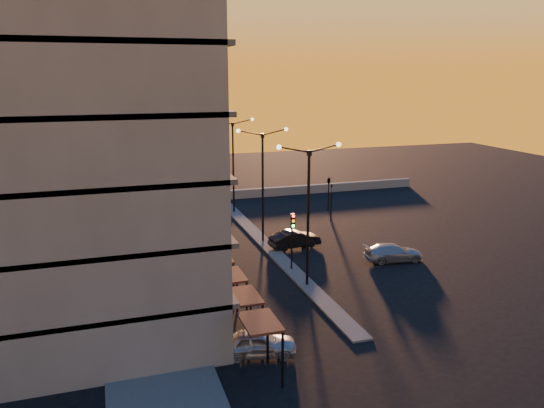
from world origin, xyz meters
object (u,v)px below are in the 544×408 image
(traffic_light_main, at_px, (292,232))
(car_wagon, at_px, (394,253))
(car_hatchback, at_px, (258,343))
(car_sedan, at_px, (295,239))
(streetlamp_mid, at_px, (263,176))

(traffic_light_main, xyz_separation_m, car_wagon, (8.00, -0.34, -2.24))
(car_hatchback, bearing_deg, car_wagon, -39.29)
(traffic_light_main, relative_size, car_wagon, 0.96)
(traffic_light_main, height_order, car_hatchback, traffic_light_main)
(traffic_light_main, bearing_deg, car_hatchback, -118.42)
(traffic_light_main, distance_m, car_sedan, 5.79)
(streetlamp_mid, relative_size, car_wagon, 2.14)
(car_hatchback, xyz_separation_m, car_wagon, (13.65, 10.09, -0.01))
(streetlamp_mid, height_order, traffic_light_main, streetlamp_mid)
(traffic_light_main, height_order, car_wagon, traffic_light_main)
(car_sedan, bearing_deg, traffic_light_main, 150.28)
(car_hatchback, bearing_deg, car_sedan, -12.29)
(car_hatchback, distance_m, car_sedan, 17.20)
(traffic_light_main, bearing_deg, car_sedan, 67.68)
(streetlamp_mid, height_order, car_sedan, streetlamp_mid)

